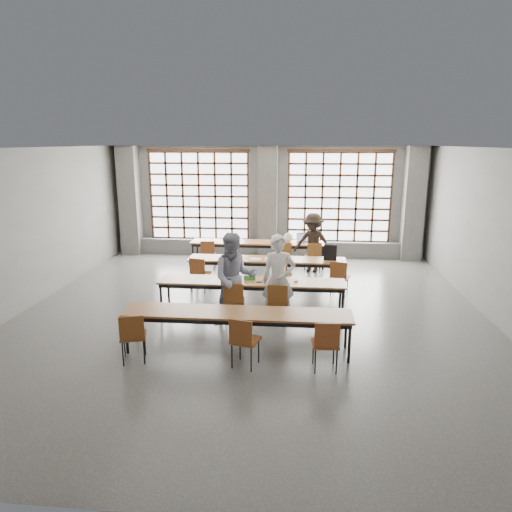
{
  "coord_description": "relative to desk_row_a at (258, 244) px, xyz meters",
  "views": [
    {
      "loc": [
        0.95,
        -9.18,
        3.62
      ],
      "look_at": [
        0.07,
        0.4,
        1.2
      ],
      "focal_mm": 32.0,
      "sensor_mm": 36.0,
      "label": 1
    }
  ],
  "objects": [
    {
      "name": "chair_mid_left",
      "position": [
        -1.22,
        -2.62,
        -0.13
      ],
      "size": [
        0.5,
        0.5,
        0.88
      ],
      "color": "brown",
      "rests_on": "floor"
    },
    {
      "name": "laptop_back",
      "position": [
        1.34,
        0.11,
        0.13
      ],
      "size": [
        0.42,
        0.38,
        0.26
      ],
      "color": "silver",
      "rests_on": "desk_row_a"
    },
    {
      "name": "wall_back",
      "position": [
        0.2,
        1.48,
        1.09
      ],
      "size": [
        10.0,
        0.0,
        10.0
      ],
      "primitive_type": "plane",
      "rotation": [
        1.57,
        0.0,
        0.0
      ],
      "color": "#61615F",
      "rests_on": "floor"
    },
    {
      "name": "window_right",
      "position": [
        2.45,
        1.4,
        1.24
      ],
      "size": [
        3.32,
        0.12,
        3.0
      ],
      "color": "white",
      "rests_on": "wall_back"
    },
    {
      "name": "plastic_bag",
      "position": [
        0.9,
        0.05,
        0.21
      ],
      "size": [
        0.27,
        0.23,
        0.29
      ],
      "primitive_type": "ellipsoid",
      "rotation": [
        0.0,
        0.0,
        -0.07
      ],
      "color": "white",
      "rests_on": "desk_row_a"
    },
    {
      "name": "desk_row_c",
      "position": [
        0.2,
        -3.91,
        0.0
      ],
      "size": [
        4.0,
        0.7,
        0.73
      ],
      "color": "brown",
      "rests_on": "floor"
    },
    {
      "name": "wall_right",
      "position": [
        5.2,
        -4.02,
        1.09
      ],
      "size": [
        0.0,
        11.0,
        11.0
      ],
      "primitive_type": "plane",
      "rotation": [
        1.57,
        0.0,
        -1.57
      ],
      "color": "#61615F",
      "rests_on": "floor"
    },
    {
      "name": "chair_mid_right",
      "position": [
        2.17,
        -2.62,
        -0.13
      ],
      "size": [
        0.52,
        0.52,
        0.88
      ],
      "color": "brown",
      "rests_on": "floor"
    },
    {
      "name": "chair_mid_centre",
      "position": [
        0.78,
        -2.62,
        -0.13
      ],
      "size": [
        0.51,
        0.52,
        0.88
      ],
      "color": "brown",
      "rests_on": "floor"
    },
    {
      "name": "column_right",
      "position": [
        4.7,
        1.2,
        1.09
      ],
      "size": [
        0.6,
        0.55,
        3.5
      ],
      "primitive_type": "cube",
      "color": "#525250",
      "rests_on": "floor"
    },
    {
      "name": "sill_ledge",
      "position": [
        0.2,
        1.28,
        -0.41
      ],
      "size": [
        9.8,
        0.35,
        0.5
      ],
      "primitive_type": "cube",
      "color": "#525250",
      "rests_on": "floor"
    },
    {
      "name": "laptop_front",
      "position": [
        0.75,
        -3.8,
        0.13
      ],
      "size": [
        0.37,
        0.31,
        0.26
      ],
      "color": "silver",
      "rests_on": "desk_row_c"
    },
    {
      "name": "student_back",
      "position": [
        1.6,
        -0.5,
        0.18
      ],
      "size": [
        1.23,
        0.94,
        1.68
      ],
      "primitive_type": "imported",
      "rotation": [
        0.0,
        0.0,
        -0.32
      ],
      "color": "black",
      "rests_on": "floor"
    },
    {
      "name": "column_left",
      "position": [
        -4.3,
        1.2,
        1.09
      ],
      "size": [
        0.6,
        0.55,
        3.5
      ],
      "primitive_type": "cube",
      "color": "#525250",
      "rests_on": "floor"
    },
    {
      "name": "chair_near_right",
      "position": [
        1.65,
        -6.4,
        -0.13
      ],
      "size": [
        0.45,
        0.45,
        0.88
      ],
      "color": "brown",
      "rests_on": "floor"
    },
    {
      "name": "wall_left",
      "position": [
        -4.8,
        -4.02,
        1.09
      ],
      "size": [
        0.0,
        11.0,
        11.0
      ],
      "primitive_type": "plane",
      "rotation": [
        1.57,
        0.0,
        1.57
      ],
      "color": "#61615F",
      "rests_on": "floor"
    },
    {
      "name": "floor",
      "position": [
        0.2,
        -4.02,
        -0.66
      ],
      "size": [
        11.0,
        11.0,
        0.0
      ],
      "primitive_type": "plane",
      "color": "#4F4F4C",
      "rests_on": "ground"
    },
    {
      "name": "green_box",
      "position": [
        0.15,
        -3.83,
        0.11
      ],
      "size": [
        0.25,
        0.1,
        0.09
      ],
      "primitive_type": "cube",
      "rotation": [
        0.0,
        0.0,
        0.05
      ],
      "color": "#2F862B",
      "rests_on": "desk_row_c"
    },
    {
      "name": "window_left",
      "position": [
        -2.05,
        1.4,
        1.24
      ],
      "size": [
        3.32,
        0.12,
        3.0
      ],
      "color": "white",
      "rests_on": "wall_back"
    },
    {
      "name": "student_female",
      "position": [
        -0.1,
        -4.41,
        0.27
      ],
      "size": [
        1.03,
        0.87,
        1.86
      ],
      "primitive_type": "imported",
      "rotation": [
        0.0,
        0.0,
        0.21
      ],
      "color": "#191F4B",
      "rests_on": "floor"
    },
    {
      "name": "backpack",
      "position": [
        2.0,
        -1.94,
        0.27
      ],
      "size": [
        0.34,
        0.24,
        0.4
      ],
      "primitive_type": "cube",
      "rotation": [
        0.0,
        0.0,
        -0.12
      ],
      "color": "black",
      "rests_on": "desk_row_b"
    },
    {
      "name": "chair_front_left",
      "position": [
        -0.09,
        -4.53,
        -0.13
      ],
      "size": [
        0.45,
        0.45,
        0.88
      ],
      "color": "brown",
      "rests_on": "floor"
    },
    {
      "name": "wall_front",
      "position": [
        0.2,
        -9.52,
        1.09
      ],
      "size": [
        10.0,
        0.0,
        10.0
      ],
      "primitive_type": "plane",
      "rotation": [
        -1.57,
        0.0,
        0.0
      ],
      "color": "#61615F",
      "rests_on": "floor"
    },
    {
      "name": "chair_front_right",
      "position": [
        0.8,
        -4.53,
        -0.13
      ],
      "size": [
        0.43,
        0.44,
        0.88
      ],
      "color": "brown",
      "rests_on": "floor"
    },
    {
      "name": "chair_back_mid",
      "position": [
        0.8,
        -0.63,
        -0.13
      ],
      "size": [
        0.42,
        0.43,
        0.88
      ],
      "color": "brown",
      "rests_on": "floor"
    },
    {
      "name": "column_mid",
      "position": [
        0.2,
        1.2,
        1.09
      ],
      "size": [
        0.6,
        0.55,
        3.5
      ],
      "primitive_type": "cube",
      "color": "#525250",
      "rests_on": "floor"
    },
    {
      "name": "chair_back_right",
      "position": [
        1.62,
        -0.63,
        -0.13
      ],
      "size": [
        0.51,
        0.51,
        0.88
      ],
      "color": "brown",
      "rests_on": "floor"
    },
    {
      "name": "phone",
      "position": [
        0.38,
        -4.01,
        0.07
      ],
      "size": [
        0.14,
        0.09,
        0.01
      ],
      "primitive_type": "cube",
      "rotation": [
        0.0,
        0.0,
        0.25
      ],
      "color": "black",
      "rests_on": "desk_row_c"
    },
    {
      "name": "desk_row_a",
      "position": [
        0.0,
        0.0,
        0.0
      ],
      "size": [
        4.0,
        0.7,
        0.73
      ],
      "color": "brown",
      "rests_on": "floor"
    },
    {
      "name": "chair_near_mid",
      "position": [
        0.32,
        -6.4,
        -0.13
      ],
      "size": [
        0.52,
        0.52,
        0.88
      ],
      "color": "brown",
      "rests_on": "floor"
    },
    {
      "name": "ceiling",
      "position": [
        0.2,
        -4.02,
        2.84
      ],
      "size": [
        11.0,
        11.0,
        0.0
      ],
      "primitive_type": "plane",
      "rotation": [
        3.14,
        0.0,
        0.0
      ],
      "color": "silver",
      "rests_on": "floor"
    },
    {
      "name": "mouse",
      "position": [
        1.15,
        -3.93,
        0.08
      ],
      "size": [
        0.11,
        0.08,
        0.04
      ],
      "primitive_type": "ellipsoid",
      "rotation": [
        0.0,
        0.0,
        0.19
      ],
      "color": "silver",
      "rests_on": "desk_row_c"
    },
    {
      "name": "chair_back_left",
      "position": [
        -1.39,
        -0.63,
        -0.13
      ],
      "size": [
        0.46,
        0.46,
        0.88
      ],
      "color": "brown",
      "rests_on": "floor"
    },
    {
      "name": "chair_near_left",
      "position": [
        -1.53,
        -6.4,
        -0.13
      ],
      "size": [
        0.52,
        0.52,
        0.88
      ],
      "color": "brown",
      "rests_on": "floor"
    },
    {
      "name": "red_pouch",
      "position": [
        -1.56,
        -6.32,
        -0.16
      ],
      "size": [
        0.21,
        0.13,
        0.06
      ],
      "primitive_type": "cube",
      "rotation": [
        0.0,
        0.0,
        0.24
      ],
      "color": "#A61424",
      "rests_on": "chair_near_left"
    },
    {
      "name": "desk_row_b",
      "position": [
        0.4,
        -1.99,
        0.0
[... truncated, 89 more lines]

